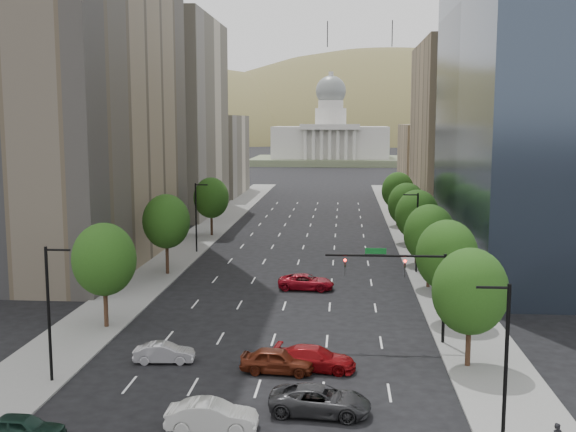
% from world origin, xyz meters
% --- Properties ---
extents(sidewalk_left, '(6.00, 200.00, 0.15)m').
position_xyz_m(sidewalk_left, '(-15.50, 60.00, 0.07)').
color(sidewalk_left, slate).
rests_on(sidewalk_left, ground).
extents(sidewalk_right, '(6.00, 200.00, 0.15)m').
position_xyz_m(sidewalk_right, '(15.50, 60.00, 0.07)').
color(sidewalk_right, slate).
rests_on(sidewalk_right, ground).
extents(midrise_cream_left, '(14.00, 30.00, 35.00)m').
position_xyz_m(midrise_cream_left, '(-25.00, 103.00, 17.50)').
color(midrise_cream_left, beige).
rests_on(midrise_cream_left, ground).
extents(filler_left, '(14.00, 26.00, 18.00)m').
position_xyz_m(filler_left, '(-25.00, 136.00, 9.00)').
color(filler_left, beige).
rests_on(filler_left, ground).
extents(parking_tan_right, '(14.00, 30.00, 30.00)m').
position_xyz_m(parking_tan_right, '(25.00, 100.00, 15.00)').
color(parking_tan_right, '#8C7759').
rests_on(parking_tan_right, ground).
extents(filler_right, '(14.00, 26.00, 16.00)m').
position_xyz_m(filler_right, '(25.00, 133.00, 8.00)').
color(filler_right, '#8C7759').
rests_on(filler_right, ground).
extents(tree_right_0, '(5.20, 5.20, 8.39)m').
position_xyz_m(tree_right_0, '(14.00, 25.00, 5.39)').
color(tree_right_0, '#382316').
rests_on(tree_right_0, ground).
extents(tree_right_1, '(5.20, 5.20, 8.75)m').
position_xyz_m(tree_right_1, '(14.00, 36.00, 5.75)').
color(tree_right_1, '#382316').
rests_on(tree_right_1, ground).
extents(tree_right_2, '(5.20, 5.20, 8.61)m').
position_xyz_m(tree_right_2, '(14.00, 48.00, 5.60)').
color(tree_right_2, '#382316').
rests_on(tree_right_2, ground).
extents(tree_right_3, '(5.20, 5.20, 8.89)m').
position_xyz_m(tree_right_3, '(14.00, 60.00, 5.89)').
color(tree_right_3, '#382316').
rests_on(tree_right_3, ground).
extents(tree_right_4, '(5.20, 5.20, 8.46)m').
position_xyz_m(tree_right_4, '(14.00, 74.00, 5.46)').
color(tree_right_4, '#382316').
rests_on(tree_right_4, ground).
extents(tree_right_5, '(5.20, 5.20, 8.75)m').
position_xyz_m(tree_right_5, '(14.00, 90.00, 5.75)').
color(tree_right_5, '#382316').
rests_on(tree_right_5, ground).
extents(tree_left_0, '(5.20, 5.20, 8.75)m').
position_xyz_m(tree_left_0, '(-14.00, 32.00, 5.75)').
color(tree_left_0, '#382316').
rests_on(tree_left_0, ground).
extents(tree_left_1, '(5.20, 5.20, 8.97)m').
position_xyz_m(tree_left_1, '(-14.00, 52.00, 5.96)').
color(tree_left_1, '#382316').
rests_on(tree_left_1, ground).
extents(tree_left_2, '(5.20, 5.20, 8.68)m').
position_xyz_m(tree_left_2, '(-14.00, 78.00, 5.68)').
color(tree_left_2, '#382316').
rests_on(tree_left_2, ground).
extents(streetlight_rs, '(1.70, 0.20, 9.00)m').
position_xyz_m(streetlight_rs, '(13.44, 12.00, 4.84)').
color(streetlight_rs, black).
rests_on(streetlight_rs, ground).
extents(streetlight_rn, '(1.70, 0.20, 9.00)m').
position_xyz_m(streetlight_rn, '(13.44, 55.00, 4.84)').
color(streetlight_rn, black).
rests_on(streetlight_rn, ground).
extents(streetlight_ls, '(1.70, 0.20, 9.00)m').
position_xyz_m(streetlight_ls, '(-13.44, 20.00, 4.84)').
color(streetlight_ls, black).
rests_on(streetlight_ls, ground).
extents(streetlight_ln, '(1.70, 0.20, 9.00)m').
position_xyz_m(streetlight_ln, '(-13.44, 65.00, 4.84)').
color(streetlight_ln, black).
rests_on(streetlight_ln, ground).
extents(traffic_signal, '(9.12, 0.40, 7.38)m').
position_xyz_m(traffic_signal, '(10.53, 30.00, 5.17)').
color(traffic_signal, black).
rests_on(traffic_signal, ground).
extents(capitol, '(60.00, 40.00, 35.20)m').
position_xyz_m(capitol, '(0.00, 249.71, 8.58)').
color(capitol, '#596647').
rests_on(capitol, ground).
extents(foothills, '(720.00, 413.00, 263.00)m').
position_xyz_m(foothills, '(34.67, 599.39, -37.78)').
color(foothills, olive).
rests_on(foothills, ground).
extents(car_dkgrn, '(4.52, 1.83, 1.54)m').
position_xyz_m(car_dkgrn, '(-11.50, 11.60, 0.77)').
color(car_dkgrn, black).
rests_on(car_dkgrn, ground).
extents(car_white, '(5.08, 1.87, 1.66)m').
position_xyz_m(car_white, '(-1.76, 13.85, 0.83)').
color(car_white, beige).
rests_on(car_white, ground).
extents(car_dkgrey, '(6.14, 3.26, 1.64)m').
position_xyz_m(car_dkgrey, '(4.11, 16.51, 0.82)').
color(car_dkgrey, '#29292B').
rests_on(car_dkgrey, ground).
extents(car_red_near, '(5.86, 2.98, 1.63)m').
position_xyz_m(car_red_near, '(3.50, 23.70, 0.81)').
color(car_red_near, maroon).
rests_on(car_red_near, ground).
extents(car_maroon, '(5.16, 2.44, 1.71)m').
position_xyz_m(car_maroon, '(1.00, 22.95, 0.85)').
color(car_maroon, '#4F1B0D').
rests_on(car_maroon, ground).
extents(car_silver, '(4.36, 1.86, 1.40)m').
position_xyz_m(car_silver, '(-7.16, 24.32, 0.70)').
color(car_silver, '#ABAAB0').
rests_on(car_silver, ground).
extents(car_red_far, '(5.74, 2.88, 1.56)m').
position_xyz_m(car_red_far, '(1.65, 46.47, 0.78)').
color(car_red_far, maroon).
rests_on(car_red_far, ground).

